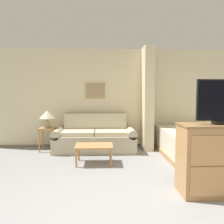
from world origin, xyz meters
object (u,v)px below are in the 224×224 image
object	(u,v)px
couch	(95,138)
coffee_table	(94,147)
table_lamp	(47,115)
tv	(223,102)
bed	(200,144)
tv_dresser	(221,159)

from	to	relation	value
couch	coffee_table	world-z (taller)	couch
table_lamp	tv	distance (m)	3.95
bed	couch	bearing A→B (deg)	164.05
couch	coffee_table	distance (m)	1.05
tv_dresser	table_lamp	bearing A→B (deg)	140.76
tv	bed	xyz separation A→B (m)	(0.50, 1.80, -1.00)
tv	table_lamp	bearing A→B (deg)	140.77
coffee_table	bed	size ratio (longest dim) A/B	0.36
couch	table_lamp	world-z (taller)	table_lamp
couch	tv_dresser	world-z (taller)	tv_dresser
table_lamp	tv	bearing A→B (deg)	-39.23
table_lamp	bed	distance (m)	3.66
couch	table_lamp	xyz separation A→B (m)	(-1.18, 0.01, 0.57)
tv_dresser	coffee_table	bearing A→B (deg)	142.26
couch	tv_dresser	size ratio (longest dim) A/B	1.72
couch	tv_dresser	distance (m)	3.11
coffee_table	tv	distance (m)	2.52
couch	tv	size ratio (longest dim) A/B	2.73
coffee_table	bed	bearing A→B (deg)	8.96
tv_dresser	tv	world-z (taller)	tv
table_lamp	tv	size ratio (longest dim) A/B	0.57
tv	bed	world-z (taller)	tv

